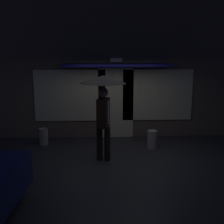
% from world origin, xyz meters
% --- Properties ---
extents(ground_plane, '(18.00, 18.00, 0.00)m').
position_xyz_m(ground_plane, '(0.00, 0.00, 0.00)').
color(ground_plane, '#2D2D33').
extents(building_facade, '(10.55, 1.00, 4.52)m').
position_xyz_m(building_facade, '(-0.00, 2.34, 2.24)').
color(building_facade, brown).
rests_on(building_facade, ground).
extents(person_with_umbrella, '(1.12, 1.12, 2.14)m').
position_xyz_m(person_with_umbrella, '(-0.43, 0.15, 1.69)').
color(person_with_umbrella, black).
rests_on(person_with_umbrella, ground).
extents(sidewalk_bollard, '(0.28, 0.28, 0.51)m').
position_xyz_m(sidewalk_bollard, '(0.97, 1.04, 0.25)').
color(sidewalk_bollard, '#B2A899').
rests_on(sidewalk_bollard, ground).
extents(sidewalk_bollard_2, '(0.26, 0.26, 0.49)m').
position_xyz_m(sidewalk_bollard_2, '(-2.17, 1.50, 0.24)').
color(sidewalk_bollard_2, '#B2A899').
rests_on(sidewalk_bollard_2, ground).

